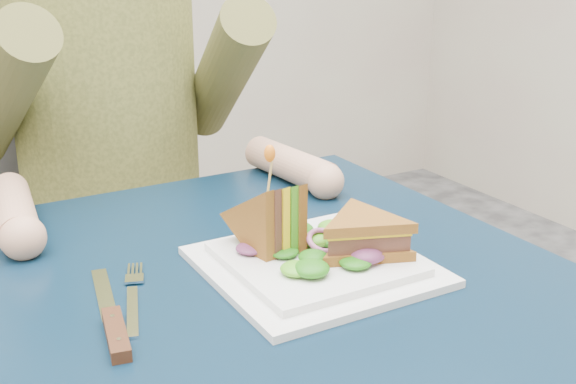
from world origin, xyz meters
TOP-DOWN VIEW (x-y plane):
  - table at (0.00, 0.00)m, footprint 0.75×0.75m
  - chair at (0.00, 0.67)m, footprint 0.42×0.40m
  - diner at (-0.00, 0.56)m, footprint 0.54×0.59m
  - plate at (0.07, -0.04)m, footprint 0.26×0.26m
  - sandwich_flat at (0.13, -0.06)m, footprint 0.17×0.17m
  - sandwich_upright at (0.04, 0.01)m, footprint 0.08×0.13m
  - fork at (-0.15, -0.01)m, footprint 0.07×0.17m
  - knife at (-0.19, -0.06)m, footprint 0.06×0.22m
  - toothpick at (0.04, 0.01)m, footprint 0.01×0.01m
  - toothpick_frill at (0.04, 0.01)m, footprint 0.01×0.01m
  - lettuce_spill at (0.08, -0.03)m, footprint 0.15×0.13m
  - onion_ring at (0.09, -0.03)m, footprint 0.04×0.04m

SIDE VIEW (x-z plane):
  - chair at x=0.00m, z-range 0.08..1.01m
  - table at x=0.00m, z-range 0.29..1.02m
  - fork at x=-0.15m, z-range 0.73..0.74m
  - knife at x=-0.19m, z-range 0.73..0.74m
  - plate at x=0.07m, z-range 0.73..0.75m
  - lettuce_spill at x=0.08m, z-range 0.75..0.77m
  - onion_ring at x=0.09m, z-range 0.75..0.78m
  - sandwich_flat at x=0.13m, z-range 0.75..0.80m
  - sandwich_upright at x=0.04m, z-range 0.72..0.85m
  - toothpick at x=0.04m, z-range 0.82..0.88m
  - toothpick_frill at x=0.04m, z-range 0.87..0.89m
  - diner at x=0.00m, z-range 0.54..1.29m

